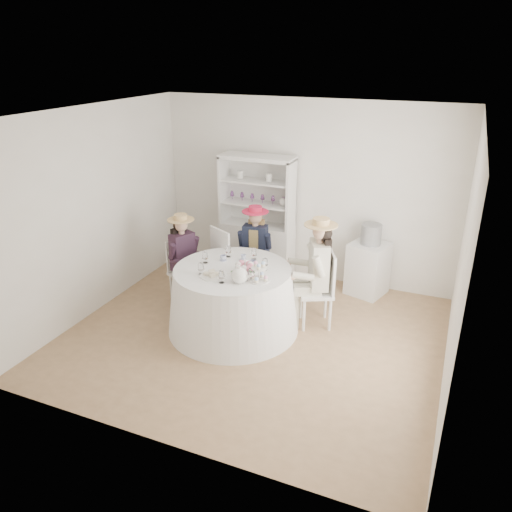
% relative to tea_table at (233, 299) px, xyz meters
% --- Properties ---
extents(ground, '(4.50, 4.50, 0.00)m').
position_rel_tea_table_xyz_m(ground, '(0.30, -0.08, -0.42)').
color(ground, olive).
rests_on(ground, ground).
extents(ceiling, '(4.50, 4.50, 0.00)m').
position_rel_tea_table_xyz_m(ceiling, '(0.30, -0.08, 2.28)').
color(ceiling, white).
rests_on(ceiling, wall_back).
extents(wall_back, '(4.50, 0.00, 4.50)m').
position_rel_tea_table_xyz_m(wall_back, '(0.30, 1.92, 0.93)').
color(wall_back, silver).
rests_on(wall_back, ground).
extents(wall_front, '(4.50, 0.00, 4.50)m').
position_rel_tea_table_xyz_m(wall_front, '(0.30, -2.08, 0.93)').
color(wall_front, silver).
rests_on(wall_front, ground).
extents(wall_left, '(0.00, 4.50, 4.50)m').
position_rel_tea_table_xyz_m(wall_left, '(-1.95, -0.08, 0.93)').
color(wall_left, silver).
rests_on(wall_left, ground).
extents(wall_right, '(0.00, 4.50, 4.50)m').
position_rel_tea_table_xyz_m(wall_right, '(2.55, -0.08, 0.93)').
color(wall_right, silver).
rests_on(wall_right, ground).
extents(tea_table, '(1.65, 1.65, 0.84)m').
position_rel_tea_table_xyz_m(tea_table, '(0.00, 0.00, 0.00)').
color(tea_table, white).
rests_on(tea_table, ground).
extents(hutch, '(1.20, 0.63, 1.89)m').
position_rel_tea_table_xyz_m(hutch, '(-0.36, 1.69, 0.26)').
color(hutch, silver).
rests_on(hutch, ground).
extents(side_table, '(0.62, 0.62, 0.77)m').
position_rel_tea_table_xyz_m(side_table, '(1.37, 1.67, -0.03)').
color(side_table, silver).
rests_on(side_table, ground).
extents(hatbox, '(0.37, 0.37, 0.29)m').
position_rel_tea_table_xyz_m(hatbox, '(1.37, 1.67, 0.50)').
color(hatbox, black).
rests_on(hatbox, side_table).
extents(guest_left, '(0.54, 0.49, 1.28)m').
position_rel_tea_table_xyz_m(guest_left, '(-0.95, 0.44, 0.31)').
color(guest_left, silver).
rests_on(guest_left, ground).
extents(guest_mid, '(0.49, 0.51, 1.32)m').
position_rel_tea_table_xyz_m(guest_mid, '(-0.14, 1.05, 0.33)').
color(guest_mid, silver).
rests_on(guest_mid, ground).
extents(guest_right, '(0.61, 0.56, 1.45)m').
position_rel_tea_table_xyz_m(guest_right, '(0.92, 0.50, 0.40)').
color(guest_right, silver).
rests_on(guest_right, ground).
extents(spare_chair, '(0.60, 0.60, 1.08)m').
position_rel_tea_table_xyz_m(spare_chair, '(-0.42, 0.73, 0.16)').
color(spare_chair, silver).
rests_on(spare_chair, ground).
extents(teacup_a, '(0.08, 0.08, 0.06)m').
position_rel_tea_table_xyz_m(teacup_a, '(-0.22, 0.19, 0.45)').
color(teacup_a, white).
rests_on(teacup_a, tea_table).
extents(teacup_b, '(0.09, 0.09, 0.07)m').
position_rel_tea_table_xyz_m(teacup_b, '(0.01, 0.30, 0.45)').
color(teacup_b, white).
rests_on(teacup_b, tea_table).
extents(teacup_c, '(0.09, 0.09, 0.07)m').
position_rel_tea_table_xyz_m(teacup_c, '(0.20, 0.16, 0.46)').
color(teacup_c, white).
rests_on(teacup_c, tea_table).
extents(flower_bowl, '(0.24, 0.24, 0.05)m').
position_rel_tea_table_xyz_m(flower_bowl, '(0.21, 0.00, 0.45)').
color(flower_bowl, white).
rests_on(flower_bowl, tea_table).
extents(flower_arrangement, '(0.20, 0.21, 0.08)m').
position_rel_tea_table_xyz_m(flower_arrangement, '(0.19, -0.10, 0.52)').
color(flower_arrangement, pink).
rests_on(flower_arrangement, tea_table).
extents(table_teapot, '(0.27, 0.19, 0.20)m').
position_rel_tea_table_xyz_m(table_teapot, '(0.24, -0.30, 0.51)').
color(table_teapot, white).
rests_on(table_teapot, tea_table).
extents(sandwich_plate, '(0.29, 0.29, 0.06)m').
position_rel_tea_table_xyz_m(sandwich_plate, '(-0.14, -0.28, 0.44)').
color(sandwich_plate, white).
rests_on(sandwich_plate, tea_table).
extents(cupcake_stand, '(0.24, 0.24, 0.23)m').
position_rel_tea_table_xyz_m(cupcake_stand, '(0.43, -0.18, 0.50)').
color(cupcake_stand, white).
rests_on(cupcake_stand, tea_table).
extents(stemware_set, '(0.85, 0.85, 0.15)m').
position_rel_tea_table_xyz_m(stemware_set, '(0.00, 0.00, 0.49)').
color(stemware_set, white).
rests_on(stemware_set, tea_table).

